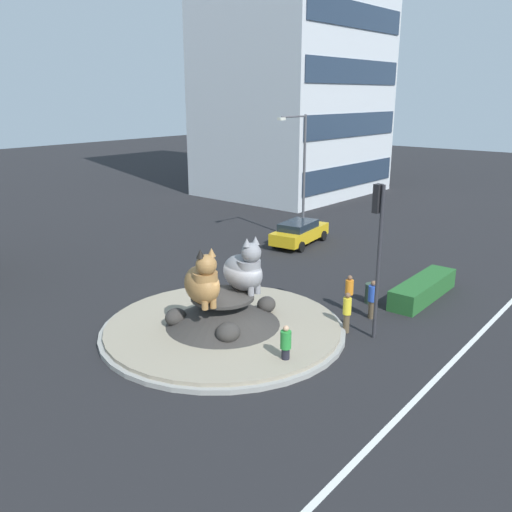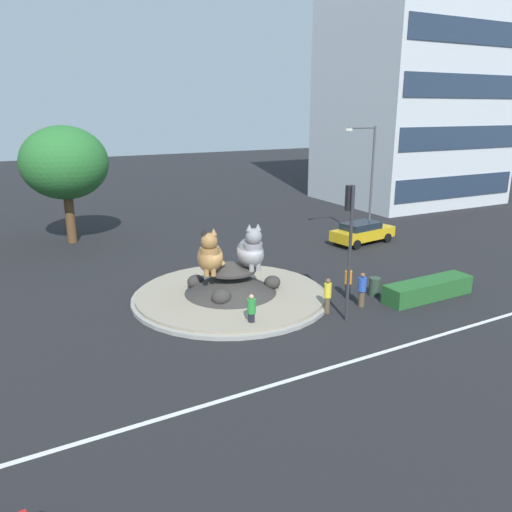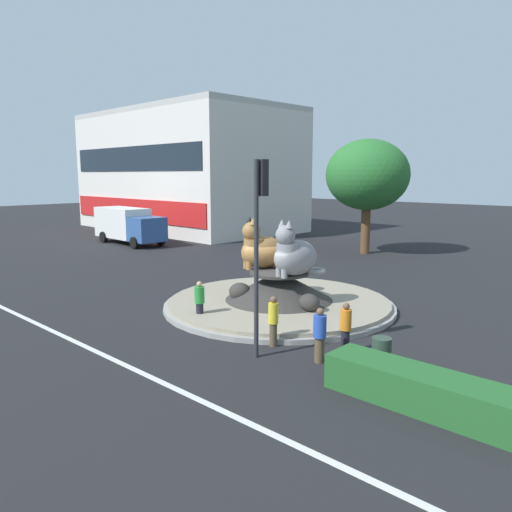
{
  "view_description": "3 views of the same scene",
  "coord_description": "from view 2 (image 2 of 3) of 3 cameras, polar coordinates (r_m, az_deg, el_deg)",
  "views": [
    {
      "loc": [
        -14.5,
        -13.42,
        9.0
      ],
      "look_at": [
        2.07,
        0.0,
        2.64
      ],
      "focal_mm": 38.11,
      "sensor_mm": 36.0,
      "label": 1
    },
    {
      "loc": [
        -10.2,
        -20.88,
        8.94
      ],
      "look_at": [
        0.5,
        -1.67,
        2.52
      ],
      "focal_mm": 35.43,
      "sensor_mm": 36.0,
      "label": 2
    },
    {
      "loc": [
        13.0,
        -15.37,
        5.47
      ],
      "look_at": [
        -1.34,
        0.03,
        2.01
      ],
      "focal_mm": 34.61,
      "sensor_mm": 36.0,
      "label": 3
    }
  ],
  "objects": [
    {
      "name": "ground_plane",
      "position": [
        24.9,
        -2.87,
        -4.78
      ],
      "size": [
        160.0,
        160.0,
        0.0
      ],
      "primitive_type": "plane",
      "color": "black"
    },
    {
      "name": "lane_centreline",
      "position": [
        18.72,
        8.29,
        -12.42
      ],
      "size": [
        112.0,
        0.2,
        0.01
      ],
      "primitive_type": "cube",
      "color": "silver",
      "rests_on": "ground"
    },
    {
      "name": "roundabout_island",
      "position": [
        24.71,
        -2.9,
        -3.65
      ],
      "size": [
        9.59,
        9.59,
        1.52
      ],
      "color": "gray",
      "rests_on": "ground"
    },
    {
      "name": "cat_statue_tabby",
      "position": [
        23.74,
        -5.21,
        0.05
      ],
      "size": [
        2.01,
        2.26,
        2.22
      ],
      "rotation": [
        0.0,
        0.0,
        -2.01
      ],
      "color": "#9E703D",
      "rests_on": "roundabout_island"
    },
    {
      "name": "cat_statue_grey",
      "position": [
        24.35,
        -0.56,
        0.57
      ],
      "size": [
        1.68,
        2.23,
        2.26
      ],
      "rotation": [
        0.0,
        0.0,
        -1.76
      ],
      "color": "gray",
      "rests_on": "roundabout_island"
    },
    {
      "name": "traffic_light_mast",
      "position": [
        21.54,
        10.52,
        2.96
      ],
      "size": [
        0.35,
        0.46,
        5.92
      ],
      "rotation": [
        0.0,
        0.0,
        1.45
      ],
      "color": "#2D2D33",
      "rests_on": "ground"
    },
    {
      "name": "office_tower",
      "position": [
        54.08,
        17.95,
        24.48
      ],
      "size": [
        15.58,
        13.18,
        34.63
      ],
      "rotation": [
        0.0,
        0.0,
        -0.03
      ],
      "color": "silver",
      "rests_on": "ground"
    },
    {
      "name": "clipped_hedge_strip",
      "position": [
        26.16,
        18.85,
        -3.56
      ],
      "size": [
        4.95,
        1.2,
        0.9
      ],
      "primitive_type": "cube",
      "color": "#235B28",
      "rests_on": "ground"
    },
    {
      "name": "broadleaf_tree_behind_island",
      "position": [
        36.5,
        -20.81,
        9.77
      ],
      "size": [
        5.72,
        5.72,
        7.92
      ],
      "color": "brown",
      "rests_on": "ground"
    },
    {
      "name": "streetlight_arm",
      "position": [
        35.56,
        12.63,
        8.79
      ],
      "size": [
        2.32,
        0.53,
        7.84
      ],
      "rotation": [
        0.0,
        0.0,
        2.97
      ],
      "color": "#4C4C51",
      "rests_on": "ground"
    },
    {
      "name": "pedestrian_orange_shirt",
      "position": [
        25.03,
        10.36,
        -2.87
      ],
      "size": [
        0.35,
        0.35,
        1.61
      ],
      "rotation": [
        0.0,
        0.0,
        1.15
      ],
      "color": "black",
      "rests_on": "ground"
    },
    {
      "name": "pedestrian_yellow_shirt",
      "position": [
        23.03,
        8.09,
        -4.37
      ],
      "size": [
        0.33,
        0.33,
        1.66
      ],
      "rotation": [
        0.0,
        0.0,
        3.87
      ],
      "color": "brown",
      "rests_on": "ground"
    },
    {
      "name": "pedestrian_blue_shirt",
      "position": [
        24.1,
        11.88,
        -3.67
      ],
      "size": [
        0.39,
        0.39,
        1.65
      ],
      "rotation": [
        0.0,
        0.0,
        2.26
      ],
      "color": "brown",
      "rests_on": "ground"
    },
    {
      "name": "pedestrian_green_shirt",
      "position": [
        21.25,
        -0.52,
        -6.23
      ],
      "size": [
        0.38,
        0.38,
        1.55
      ],
      "rotation": [
        0.0,
        0.0,
        4.88
      ],
      "color": "black",
      "rests_on": "ground"
    },
    {
      "name": "hatchback_near_shophouse",
      "position": [
        35.52,
        11.91,
        2.67
      ],
      "size": [
        4.88,
        2.46,
        1.48
      ],
      "rotation": [
        0.0,
        0.0,
        0.13
      ],
      "color": "gold",
      "rests_on": "ground"
    },
    {
      "name": "litter_bin",
      "position": [
        25.81,
        13.24,
        -3.37
      ],
      "size": [
        0.56,
        0.56,
        0.9
      ],
      "color": "#2D4233",
      "rests_on": "ground"
    }
  ]
}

